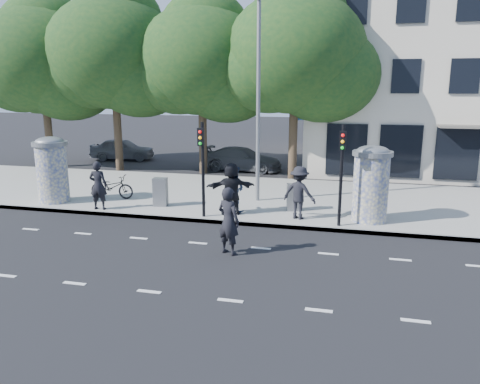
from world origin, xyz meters
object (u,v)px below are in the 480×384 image
(ad_column_left, at_px, (52,168))
(ped_f, at_px, (231,189))
(traffic_pole_far, at_px, (342,165))
(street_lamp, at_px, (258,85))
(ped_c, at_px, (234,189))
(man_road, at_px, (229,221))
(ped_b, at_px, (98,185))
(bicycle, at_px, (112,187))
(cabinet_right, at_px, (293,197))
(ped_d, at_px, (299,193))
(ad_column_right, at_px, (371,182))
(traffic_pole_near, at_px, (202,160))
(cabinet_left, at_px, (160,192))
(car_left, at_px, (122,149))
(car_right, at_px, (242,159))

(ad_column_left, relative_size, ped_f, 1.37)
(traffic_pole_far, height_order, street_lamp, street_lamp)
(ad_column_left, xyz_separation_m, ped_c, (7.49, 0.27, -0.52))
(man_road, bearing_deg, ped_b, -3.13)
(ped_f, distance_m, man_road, 3.73)
(bicycle, bearing_deg, cabinet_right, -94.15)
(ped_d, relative_size, man_road, 0.94)
(ad_column_right, height_order, traffic_pole_near, traffic_pole_near)
(street_lamp, distance_m, ped_f, 4.35)
(ped_d, bearing_deg, street_lamp, -30.11)
(ad_column_right, bearing_deg, cabinet_right, 164.70)
(cabinet_left, bearing_deg, ped_c, -10.24)
(traffic_pole_far, relative_size, ped_c, 1.95)
(ad_column_right, bearing_deg, bicycle, 175.11)
(street_lamp, height_order, car_left, street_lamp)
(ped_b, xyz_separation_m, ped_d, (7.57, 0.54, 0.01))
(car_right, bearing_deg, ad_column_left, 154.85)
(cabinet_left, bearing_deg, car_left, 115.95)
(ped_f, distance_m, bicycle, 5.64)
(traffic_pole_far, relative_size, cabinet_left, 3.06)
(ad_column_left, relative_size, ped_c, 1.52)
(ped_c, relative_size, bicycle, 0.93)
(traffic_pole_near, distance_m, ped_b, 4.35)
(street_lamp, xyz_separation_m, cabinet_right, (1.64, -1.18, -4.14))
(ad_column_right, bearing_deg, street_lamp, 156.27)
(street_lamp, bearing_deg, ped_f, -102.67)
(cabinet_right, bearing_deg, man_road, -119.08)
(traffic_pole_near, height_order, man_road, traffic_pole_near)
(street_lamp, distance_m, ped_c, 4.24)
(ped_f, bearing_deg, cabinet_left, -32.47)
(ped_b, bearing_deg, bicycle, -83.87)
(traffic_pole_far, bearing_deg, car_right, 119.50)
(ped_d, bearing_deg, ped_f, 19.19)
(traffic_pole_near, distance_m, ped_d, 3.61)
(man_road, relative_size, cabinet_right, 1.95)
(ped_f, bearing_deg, bicycle, -35.02)
(ped_b, bearing_deg, cabinet_left, -160.30)
(traffic_pole_near, bearing_deg, ped_d, 10.30)
(bicycle, bearing_deg, traffic_pole_far, -103.96)
(ad_column_left, height_order, bicycle, ad_column_left)
(ped_c, relative_size, car_left, 0.43)
(ad_column_left, height_order, car_right, ad_column_left)
(traffic_pole_near, height_order, street_lamp, street_lamp)
(ped_d, xyz_separation_m, bicycle, (-7.97, 1.18, -0.45))
(ad_column_left, xyz_separation_m, man_road, (8.37, -3.75, -0.54))
(traffic_pole_near, xyz_separation_m, street_lamp, (1.40, 2.84, 2.56))
(ad_column_left, relative_size, cabinet_left, 2.38)
(ad_column_right, bearing_deg, ped_b, -175.21)
(traffic_pole_near, bearing_deg, cabinet_right, 28.62)
(traffic_pole_far, height_order, ped_b, traffic_pole_far)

